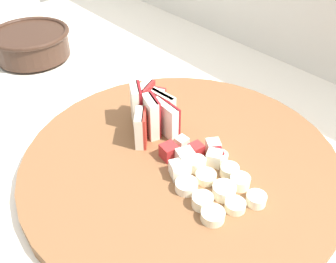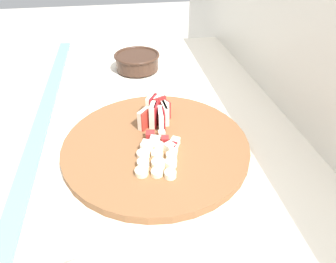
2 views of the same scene
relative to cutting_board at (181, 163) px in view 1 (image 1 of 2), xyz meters
name	(u,v)px [view 1 (image 1 of 2)]	position (x,y,z in m)	size (l,w,h in m)	color
tile_backsplash	(281,142)	(-0.07, 0.39, -0.22)	(2.40, 0.04, 1.31)	silver
cutting_board	(181,163)	(0.00, 0.00, 0.00)	(0.43, 0.43, 0.02)	brown
apple_wedge_fan	(151,111)	(-0.08, 0.01, 0.04)	(0.09, 0.09, 0.06)	#A32323
apple_dice_pile	(191,157)	(0.02, 0.00, 0.02)	(0.07, 0.09, 0.02)	beige
banana_slice_rows	(215,185)	(0.07, -0.01, 0.02)	(0.12, 0.10, 0.02)	#F4EAC6
ceramic_bowl	(31,43)	(-0.44, -0.01, 0.02)	(0.16, 0.16, 0.06)	#382319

